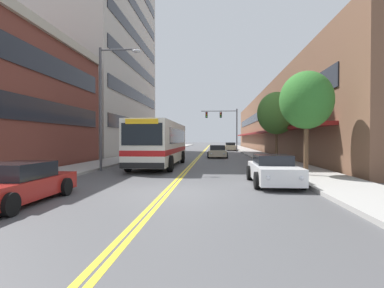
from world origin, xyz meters
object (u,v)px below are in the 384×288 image
(city_bus, at_px, (161,142))
(car_slate_blue_parked_left_mid, at_px, (164,151))
(car_white_parked_right_foreground, at_px, (273,170))
(car_champagne_moving_lead, at_px, (217,152))
(street_lamp_left_near, at_px, (107,97))
(traffic_signal_mast, at_px, (225,121))
(fire_hydrant, at_px, (277,161))
(street_tree_right_near, at_px, (306,100))
(car_red_parked_left_near, at_px, (15,185))
(car_beige_parked_right_mid, at_px, (230,147))
(street_tree_right_mid, at_px, (277,113))

(city_bus, bearing_deg, car_slate_blue_parked_left_mid, 98.91)
(car_white_parked_right_foreground, bearing_deg, city_bus, 128.18)
(car_champagne_moving_lead, bearing_deg, street_lamp_left_near, -116.08)
(car_slate_blue_parked_left_mid, height_order, traffic_signal_mast, traffic_signal_mast)
(car_white_parked_right_foreground, bearing_deg, car_slate_blue_parked_left_mid, 111.20)
(traffic_signal_mast, relative_size, fire_hydrant, 8.82)
(car_white_parked_right_foreground, height_order, street_tree_right_near, street_tree_right_near)
(city_bus, bearing_deg, fire_hydrant, -8.69)
(car_red_parked_left_near, xyz_separation_m, traffic_signal_mast, (7.64, 38.74, 4.20))
(car_red_parked_left_near, distance_m, car_slate_blue_parked_left_mid, 27.23)
(car_beige_parked_right_mid, xyz_separation_m, fire_hydrant, (1.57, -31.04, -0.12))
(car_champagne_moving_lead, relative_size, street_tree_right_near, 0.88)
(traffic_signal_mast, bearing_deg, car_slate_blue_parked_left_mid, -123.91)
(car_slate_blue_parked_left_mid, relative_size, street_tree_right_mid, 0.84)
(street_tree_right_mid, bearing_deg, car_champagne_moving_lead, 126.20)
(car_slate_blue_parked_left_mid, relative_size, traffic_signal_mast, 0.72)
(street_tree_right_mid, bearing_deg, car_white_parked_right_foreground, -102.01)
(street_tree_right_near, bearing_deg, car_red_parked_left_near, -147.15)
(street_tree_right_near, bearing_deg, fire_hydrant, 95.68)
(city_bus, height_order, car_white_parked_right_foreground, city_bus)
(car_white_parked_right_foreground, relative_size, street_tree_right_mid, 0.78)
(car_champagne_moving_lead, relative_size, traffic_signal_mast, 0.69)
(city_bus, height_order, traffic_signal_mast, traffic_signal_mast)
(car_red_parked_left_near, bearing_deg, street_tree_right_mid, 56.34)
(city_bus, xyz_separation_m, traffic_signal_mast, (5.50, 25.81, 3.01))
(car_white_parked_right_foreground, distance_m, fire_hydrant, 7.23)
(street_tree_right_near, xyz_separation_m, fire_hydrant, (-0.47, 4.75, -3.41))
(car_beige_parked_right_mid, bearing_deg, traffic_signal_mast, -104.92)
(car_champagne_moving_lead, relative_size, street_tree_right_mid, 0.81)
(street_lamp_left_near, relative_size, street_tree_right_mid, 1.32)
(car_slate_blue_parked_left_mid, distance_m, fire_hydrant, 18.68)
(car_white_parked_right_foreground, relative_size, street_tree_right_near, 0.86)
(car_beige_parked_right_mid, bearing_deg, street_tree_right_near, -86.74)
(car_red_parked_left_near, height_order, car_champagne_moving_lead, car_champagne_moving_lead)
(car_red_parked_left_near, bearing_deg, car_white_parked_right_foreground, 28.21)
(car_slate_blue_parked_left_mid, bearing_deg, car_champagne_moving_lead, -29.18)
(traffic_signal_mast, bearing_deg, city_bus, -102.03)
(car_red_parked_left_near, distance_m, car_beige_parked_right_mid, 43.60)
(car_champagne_moving_lead, xyz_separation_m, street_tree_right_near, (4.37, -16.68, 3.33))
(car_white_parked_right_foreground, bearing_deg, street_lamp_left_near, 152.76)
(car_slate_blue_parked_left_mid, xyz_separation_m, traffic_signal_mast, (7.74, 11.51, 4.20))
(car_white_parked_right_foreground, distance_m, street_tree_right_near, 4.55)
(car_beige_parked_right_mid, xyz_separation_m, car_champagne_moving_lead, (-2.33, -19.12, -0.04))
(city_bus, height_order, car_beige_parked_right_mid, city_bus)
(street_tree_right_near, height_order, street_tree_right_mid, street_tree_right_mid)
(fire_hydrant, bearing_deg, street_tree_right_mid, 79.19)
(car_white_parked_right_foreground, height_order, car_beige_parked_right_mid, car_beige_parked_right_mid)
(street_lamp_left_near, distance_m, street_tree_right_near, 11.61)
(city_bus, relative_size, traffic_signal_mast, 1.65)
(car_red_parked_left_near, xyz_separation_m, street_tree_right_mid, (11.27, 16.92, 3.57))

